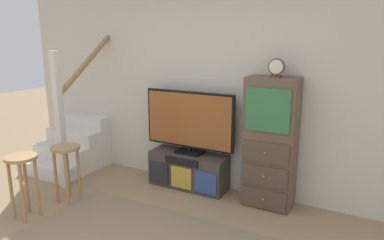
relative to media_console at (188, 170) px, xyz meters
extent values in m
cube|color=beige|center=(0.30, 0.27, 1.12)|extent=(6.40, 0.12, 2.70)
cube|color=#423833|center=(0.00, 0.01, 0.00)|extent=(1.05, 0.36, 0.47)
cube|color=#232328|center=(-0.35, -0.18, -0.04)|extent=(0.29, 0.02, 0.28)
cube|color=#B79333|center=(0.00, -0.18, -0.04)|extent=(0.29, 0.02, 0.28)
cube|color=#2D4784|center=(0.35, -0.18, -0.04)|extent=(0.29, 0.02, 0.28)
cube|color=black|center=(0.00, -0.18, 0.18)|extent=(0.47, 0.02, 0.09)
cube|color=black|center=(0.00, 0.03, 0.25)|extent=(0.36, 0.22, 0.02)
cylinder|color=black|center=(0.00, 0.03, 0.29)|extent=(0.05, 0.05, 0.06)
cube|color=black|center=(0.00, 0.03, 0.69)|extent=(1.25, 0.05, 0.74)
cube|color=brown|center=(0.00, 0.00, 0.69)|extent=(1.20, 0.01, 0.69)
cube|color=brown|center=(1.08, 0.02, 0.53)|extent=(0.58, 0.34, 1.53)
cube|color=#4E3C2F|center=(1.08, -0.16, -0.09)|extent=(0.53, 0.02, 0.24)
sphere|color=olive|center=(1.08, -0.18, -0.09)|extent=(0.03, 0.03, 0.03)
cube|color=#4E3C2F|center=(1.08, -0.16, 0.19)|extent=(0.53, 0.02, 0.24)
sphere|color=olive|center=(1.08, -0.18, 0.19)|extent=(0.03, 0.03, 0.03)
cube|color=#4E3C2F|center=(1.08, -0.16, 0.47)|extent=(0.53, 0.02, 0.24)
sphere|color=olive|center=(1.08, -0.18, 0.47)|extent=(0.03, 0.03, 0.03)
cube|color=#337042|center=(1.08, -0.16, 0.95)|extent=(0.49, 0.02, 0.48)
cube|color=#4C3823|center=(1.11, 0.00, 1.31)|extent=(0.11, 0.08, 0.02)
cylinder|color=brown|center=(1.11, 0.00, 1.41)|extent=(0.18, 0.04, 0.18)
cylinder|color=beige|center=(1.11, -0.03, 1.41)|extent=(0.15, 0.01, 0.15)
cube|color=silver|center=(-1.95, -0.66, -0.14)|extent=(0.90, 0.26, 0.19)
cube|color=silver|center=(-1.95, -0.40, -0.04)|extent=(0.90, 0.26, 0.38)
cube|color=silver|center=(-1.95, -0.14, 0.05)|extent=(0.90, 0.26, 0.57)
cube|color=silver|center=(-1.95, 0.12, 0.15)|extent=(0.90, 0.26, 0.76)
cube|color=silver|center=(-1.95, 0.38, 0.24)|extent=(0.90, 0.26, 0.95)
cube|color=silver|center=(-1.45, -0.79, 0.67)|extent=(0.09, 0.09, 1.80)
cube|color=#9E7547|center=(-1.45, -0.14, 1.47)|extent=(0.06, 1.33, 0.99)
cylinder|color=#A37A4C|center=(-1.28, -1.67, 0.11)|extent=(0.04, 0.04, 0.68)
cylinder|color=#A37A4C|center=(-1.09, -1.67, 0.11)|extent=(0.04, 0.04, 0.68)
cylinder|color=#A37A4C|center=(-1.28, -1.48, 0.11)|extent=(0.04, 0.04, 0.68)
cylinder|color=#A37A4C|center=(-1.09, -1.48, 0.11)|extent=(0.04, 0.04, 0.68)
cylinder|color=#A37A4C|center=(-1.18, -1.58, 0.47)|extent=(0.34, 0.34, 0.03)
cylinder|color=#A37A4C|center=(-1.16, -1.17, 0.10)|extent=(0.04, 0.04, 0.67)
cylinder|color=#A37A4C|center=(-0.98, -1.17, 0.10)|extent=(0.04, 0.04, 0.67)
cylinder|color=#A37A4C|center=(-1.16, -0.98, 0.10)|extent=(0.04, 0.04, 0.67)
cylinder|color=#A37A4C|center=(-0.98, -0.98, 0.10)|extent=(0.04, 0.04, 0.67)
cylinder|color=#A37A4C|center=(-1.07, -1.07, 0.45)|extent=(0.34, 0.34, 0.03)
camera|label=1|loc=(2.15, -3.85, 1.74)|focal=33.04mm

